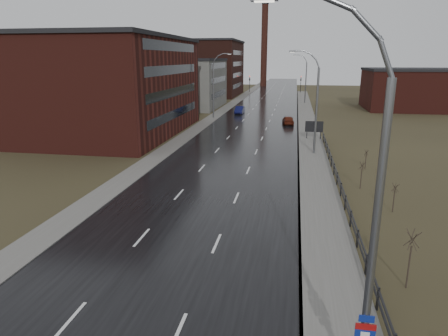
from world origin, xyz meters
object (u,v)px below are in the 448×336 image
at_px(billboard, 314,127).
at_px(car_far, 288,120).
at_px(car_near, 240,110).
at_px(streetlight_main, 364,222).

xyz_separation_m(billboard, car_far, (-3.60, 11.97, -0.97)).
height_order(billboard, car_near, billboard).
bearing_deg(billboard, car_far, 106.74).
xyz_separation_m(billboard, car_near, (-13.17, 23.60, -0.97)).
distance_m(streetlight_main, car_far, 55.00).
bearing_deg(streetlight_main, car_near, 100.72).
bearing_deg(car_near, car_far, -50.34).
relative_size(streetlight_main, car_far, 2.85).
xyz_separation_m(car_near, car_far, (9.57, -11.63, 0.00)).
height_order(streetlight_main, billboard, streetlight_main).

